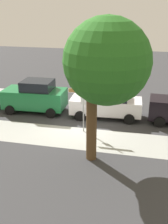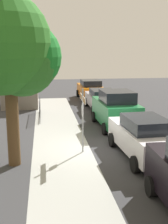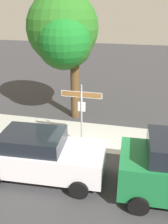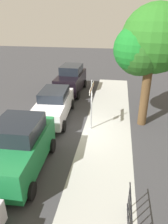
# 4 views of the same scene
# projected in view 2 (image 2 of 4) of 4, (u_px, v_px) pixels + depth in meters

# --- Properties ---
(ground_plane) EXTENTS (60.00, 60.00, 0.00)m
(ground_plane) POSITION_uv_depth(u_px,v_px,m) (91.00, 149.00, 13.55)
(ground_plane) COLOR #38383A
(sidewalk_strip) EXTENTS (24.00, 2.60, 0.00)m
(sidewalk_strip) POSITION_uv_depth(u_px,v_px,m) (59.00, 137.00, 15.31)
(sidewalk_strip) COLOR #A8A9A2
(sidewalk_strip) RESTS_ON ground_plane
(street_sign) EXTENTS (1.71, 0.07, 2.81)m
(street_sign) POSITION_uv_depth(u_px,v_px,m) (83.00, 109.00, 12.79)
(street_sign) COLOR #9EA0A5
(street_sign) RESTS_ON ground_plane
(shade_tree) EXTENTS (3.59, 3.94, 6.46)m
(shade_tree) POSITION_uv_depth(u_px,v_px,m) (12.00, 52.00, 10.44)
(shade_tree) COLOR brown
(shade_tree) RESTS_ON ground_plane
(car_white) EXTENTS (4.53, 2.13, 1.76)m
(car_white) POSITION_uv_depth(u_px,v_px,m) (143.00, 137.00, 12.41)
(car_white) COLOR white
(car_white) RESTS_ON ground_plane
(car_green) EXTENTS (4.14, 2.26, 2.14)m
(car_green) POSITION_uv_depth(u_px,v_px,m) (116.00, 109.00, 17.03)
(car_green) COLOR #1B723A
(car_green) RESTS_ON ground_plane
(car_silver) EXTENTS (4.65, 2.11, 1.54)m
(car_silver) POSITION_uv_depth(u_px,v_px,m) (102.00, 99.00, 21.74)
(car_silver) COLOR silver
(car_silver) RESTS_ON ground_plane
(car_orange) EXTENTS (4.25, 2.10, 1.72)m
(car_orange) POSITION_uv_depth(u_px,v_px,m) (90.00, 89.00, 26.37)
(car_orange) COLOR orange
(car_orange) RESTS_ON ground_plane
(iron_fence) EXTENTS (3.67, 0.04, 1.07)m
(iron_fence) POSITION_uv_depth(u_px,v_px,m) (40.00, 109.00, 19.53)
(iron_fence) COLOR black
(iron_fence) RESTS_ON ground_plane
(utility_shed) EXTENTS (3.08, 3.03, 2.58)m
(utility_shed) POSITION_uv_depth(u_px,v_px,m) (20.00, 90.00, 22.88)
(utility_shed) COLOR slate
(utility_shed) RESTS_ON ground_plane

